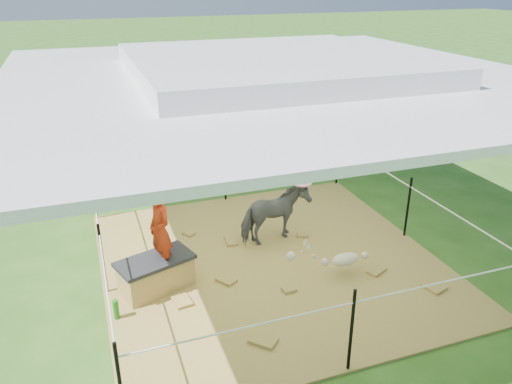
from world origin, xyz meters
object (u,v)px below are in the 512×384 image
object	(u,v)px
picnic_table_far	(329,88)
straw_bale	(156,275)
distant_person	(270,102)
pony	(275,215)
green_bottle	(116,309)
foal	(346,257)
trash_barrel	(341,110)
picnic_table_near	(229,102)
woman	(160,223)

from	to	relation	value
picnic_table_far	straw_bale	bearing A→B (deg)	-113.60
straw_bale	distant_person	xyz separation A→B (m)	(4.34, 7.23, 0.29)
pony	distant_person	xyz separation A→B (m)	(2.45, 6.57, 0.04)
green_bottle	foal	xyz separation A→B (m)	(3.00, -0.08, 0.15)
trash_barrel	foal	bearing A→B (deg)	-117.86
straw_bale	picnic_table_near	distance (m)	8.69
straw_bale	trash_barrel	distance (m)	8.32
straw_bale	green_bottle	size ratio (longest dim) A/B	3.60
pony	distant_person	bearing A→B (deg)	-32.92
straw_bale	picnic_table_far	bearing A→B (deg)	51.60
trash_barrel	distant_person	size ratio (longest dim) A/B	0.92
foal	distant_person	bearing A→B (deg)	72.65
woman	trash_barrel	bearing A→B (deg)	117.27
trash_barrel	picnic_table_far	xyz separation A→B (m)	(1.10, 2.86, -0.05)
picnic_table_near	distant_person	xyz separation A→B (m)	(0.97, -0.77, 0.10)
green_bottle	straw_bale	bearing A→B (deg)	39.29
trash_barrel	woman	bearing A→B (deg)	-134.20
woman	foal	xyz separation A→B (m)	(2.35, -0.53, -0.66)
picnic_table_far	woman	bearing A→B (deg)	-113.20
straw_bale	picnic_table_near	size ratio (longest dim) A/B	0.45
woman	distant_person	world-z (taller)	woman
pony	foal	distance (m)	1.33
green_bottle	woman	bearing A→B (deg)	34.70
picnic_table_far	distant_person	size ratio (longest dim) A/B	1.99
picnic_table_near	foal	bearing A→B (deg)	-93.54
woman	picnic_table_far	distance (m)	11.15
trash_barrel	distant_person	distance (m)	2.00
straw_bale	foal	bearing A→B (deg)	-12.20
distant_person	trash_barrel	bearing A→B (deg)	118.73
trash_barrel	picnic_table_near	world-z (taller)	trash_barrel
woman	foal	distance (m)	2.49
straw_bale	foal	distance (m)	2.50
pony	distant_person	distance (m)	7.01
pony	picnic_table_near	world-z (taller)	pony
green_bottle	foal	world-z (taller)	foal
woman	picnic_table_near	distance (m)	8.67
woman	picnic_table_near	size ratio (longest dim) A/B	0.54
foal	distant_person	distance (m)	7.99
green_bottle	picnic_table_far	xyz separation A→B (m)	(7.51, 9.22, 0.27)
picnic_table_near	picnic_table_far	xyz separation A→B (m)	(3.58, 0.77, 0.01)
green_bottle	pony	xyz separation A→B (m)	(2.45, 1.12, 0.32)
straw_bale	picnic_table_near	xyz separation A→B (m)	(3.38, 8.00, 0.18)
straw_bale	foal	xyz separation A→B (m)	(2.45, -0.53, 0.08)
green_bottle	trash_barrel	xyz separation A→B (m)	(6.40, 6.37, 0.32)
straw_bale	trash_barrel	bearing A→B (deg)	45.31
woman	pony	size ratio (longest dim) A/B	1.03
foal	picnic_table_near	xyz separation A→B (m)	(0.93, 8.53, 0.11)
foal	green_bottle	bearing A→B (deg)	174.89
green_bottle	picnic_table_far	distance (m)	11.90
green_bottle	distant_person	xyz separation A→B (m)	(4.89, 7.68, 0.36)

